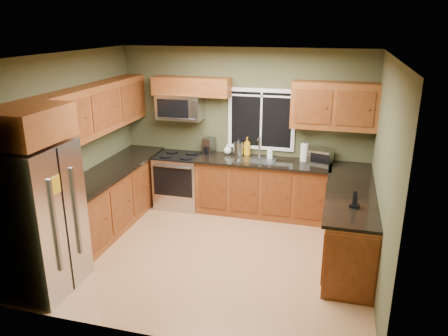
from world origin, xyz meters
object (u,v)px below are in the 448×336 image
at_px(toaster_oven, 320,156).
at_px(paper_towel_roll, 304,152).
at_px(kettle, 238,148).
at_px(microwave, 180,107).
at_px(soap_bottle_a, 247,146).
at_px(soap_bottle_c, 228,149).
at_px(coffee_maker, 209,146).
at_px(soap_bottle_b, 270,153).
at_px(cordless_phone, 355,202).
at_px(refrigerator, 39,219).
at_px(range, 180,180).

height_order(toaster_oven, paper_towel_roll, paper_towel_roll).
bearing_deg(paper_towel_roll, kettle, 179.50).
height_order(microwave, paper_towel_roll, microwave).
relative_size(microwave, soap_bottle_a, 2.42).
bearing_deg(paper_towel_roll, soap_bottle_c, 177.36).
bearing_deg(microwave, soap_bottle_c, 6.72).
bearing_deg(toaster_oven, coffee_maker, 178.82).
distance_m(toaster_oven, coffee_maker, 1.87).
bearing_deg(soap_bottle_b, toaster_oven, -3.63).
relative_size(paper_towel_roll, soap_bottle_c, 1.84).
relative_size(toaster_oven, cordless_phone, 1.93).
distance_m(soap_bottle_a, soap_bottle_b, 0.40).
xyz_separation_m(microwave, kettle, (1.00, 0.04, -0.66)).
xyz_separation_m(microwave, soap_bottle_b, (1.53, 0.05, -0.70)).
relative_size(kettle, paper_towel_roll, 0.89).
xyz_separation_m(refrigerator, range, (0.69, 2.77, -0.43)).
height_order(coffee_maker, soap_bottle_b, coffee_maker).
height_order(kettle, soap_bottle_c, kettle).
bearing_deg(coffee_maker, soap_bottle_c, 10.66).
bearing_deg(refrigerator, soap_bottle_a, 58.65).
xyz_separation_m(range, paper_towel_roll, (2.09, 0.17, 0.62)).
distance_m(refrigerator, microwave, 3.10).
height_order(kettle, soap_bottle_b, kettle).
height_order(microwave, toaster_oven, microwave).
bearing_deg(soap_bottle_a, cordless_phone, -46.10).
bearing_deg(microwave, toaster_oven, -0.11).
xyz_separation_m(microwave, cordless_phone, (2.86, -1.69, -0.72)).
height_order(paper_towel_roll, soap_bottle_c, paper_towel_roll).
bearing_deg(soap_bottle_b, soap_bottle_c, 176.35).
height_order(soap_bottle_b, cordless_phone, cordless_phone).
distance_m(range, microwave, 1.27).
xyz_separation_m(toaster_oven, soap_bottle_a, (-1.21, 0.10, 0.04)).
bearing_deg(range, kettle, 10.23).
distance_m(microwave, soap_bottle_c, 1.07).
height_order(microwave, soap_bottle_b, microwave).
bearing_deg(coffee_maker, toaster_oven, -1.18).
xyz_separation_m(coffee_maker, soap_bottle_c, (0.32, 0.06, -0.04)).
xyz_separation_m(toaster_oven, paper_towel_roll, (-0.26, 0.04, 0.03)).
relative_size(toaster_oven, soap_bottle_b, 2.37).
bearing_deg(soap_bottle_c, soap_bottle_b, -3.65).
bearing_deg(soap_bottle_b, kettle, -179.63).
bearing_deg(paper_towel_roll, coffee_maker, -179.98).
bearing_deg(soap_bottle_a, toaster_oven, -4.65).
bearing_deg(microwave, soap_bottle_a, 4.73).
bearing_deg(soap_bottle_c, refrigerator, -116.40).
xyz_separation_m(microwave, soap_bottle_a, (1.14, 0.09, -0.63)).
distance_m(coffee_maker, kettle, 0.52).
distance_m(toaster_oven, paper_towel_roll, 0.27).
height_order(toaster_oven, kettle, kettle).
distance_m(refrigerator, cordless_phone, 3.75).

